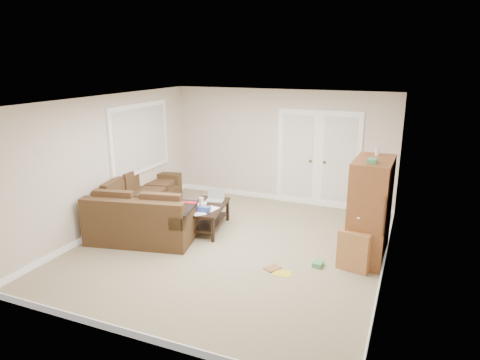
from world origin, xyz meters
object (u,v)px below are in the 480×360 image
at_px(coffee_table, 208,216).
at_px(side_cabinet, 357,245).
at_px(sectional_sofa, 142,209).
at_px(tv_armoire, 370,209).

xyz_separation_m(coffee_table, side_cabinet, (2.81, -0.48, 0.11)).
distance_m(sectional_sofa, coffee_table, 1.30).
height_order(coffee_table, tv_armoire, tv_armoire).
distance_m(sectional_sofa, side_cabinet, 4.06).
bearing_deg(tv_armoire, sectional_sofa, -174.57).
relative_size(coffee_table, tv_armoire, 0.70).
height_order(sectional_sofa, side_cabinet, side_cabinet).
xyz_separation_m(sectional_sofa, tv_armoire, (4.16, 0.25, 0.50)).
bearing_deg(sectional_sofa, tv_armoire, -8.75).
relative_size(sectional_sofa, coffee_table, 2.34).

